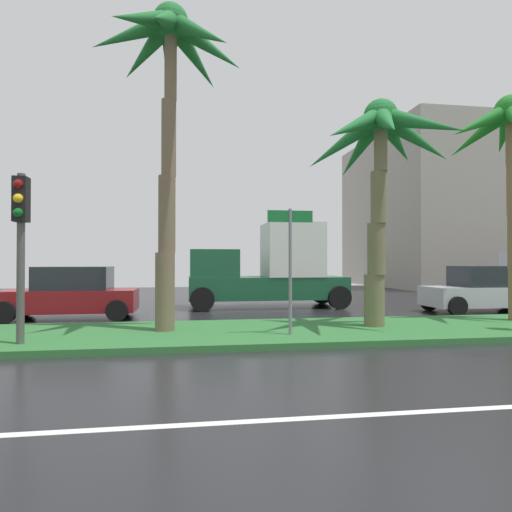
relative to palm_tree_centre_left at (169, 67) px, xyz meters
The scene contains 12 objects.
ground_plane 7.37m from the palm_tree_centre_left, 15.73° to the left, with size 90.00×42.00×0.10m, color black.
near_lane_divider_stripe 9.66m from the palm_tree_centre_left, 69.42° to the right, with size 81.00×0.14×0.01m, color white.
median_strip 7.23m from the palm_tree_centre_left, ahead, with size 85.50×4.00×0.15m, color #2D6B33.
palm_tree_centre_left is the anchor object (origin of this frame).
palm_tree_centre 5.96m from the palm_tree_centre_left, ahead, with size 4.28×4.36×6.09m.
palm_tree_centre_right 10.15m from the palm_tree_centre_left, ahead, with size 3.91×3.75×6.74m.
traffic_signal_median_left 5.43m from the palm_tree_centre_left, 153.74° to the right, with size 0.28×0.43×3.61m.
street_name_sign 5.75m from the palm_tree_centre_left, 22.38° to the right, with size 1.10×0.08×3.00m.
car_in_traffic_leading 7.93m from the palm_tree_centre_left, 130.70° to the left, with size 4.30×2.02×1.72m.
box_truck_lead 9.22m from the palm_tree_centre_left, 59.52° to the left, with size 6.40×2.64×3.46m.
car_in_traffic_second 13.38m from the palm_tree_centre_left, 16.85° to the left, with size 4.30×2.02×1.72m.
building_far_right 32.08m from the palm_tree_centre_left, 40.30° to the left, with size 19.58×13.99×11.66m.
Camera 1 is at (-1.90, -3.18, 1.89)m, focal length 31.07 mm.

